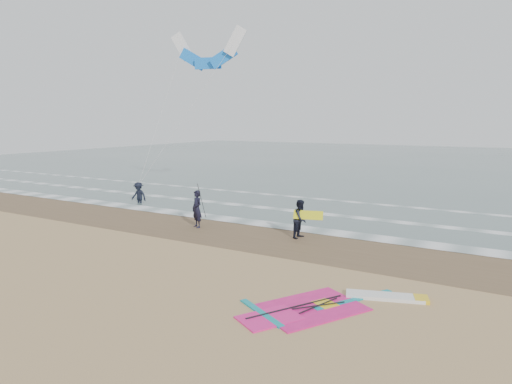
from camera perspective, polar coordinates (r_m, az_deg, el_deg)
The scene contains 11 objects.
ground at distance 15.49m, azimuth -7.53°, elevation -10.75°, with size 120.00×120.00×0.00m, color tan.
sea_water at distance 60.42m, azimuth 21.37°, elevation 3.39°, with size 120.00×80.00×0.02m, color #47605E.
wet_sand_band at distance 20.35m, azimuth 2.84°, elevation -5.87°, with size 120.00×5.00×0.01m, color brown.
foam_waterline at distance 24.28m, azimuth 7.63°, elevation -3.44°, with size 120.00×9.15×0.02m.
windsurf_rig at distance 13.45m, azimuth 9.48°, elevation -13.78°, with size 4.83×4.57×0.12m.
person_standing at distance 22.48m, azimuth -7.40°, elevation -2.12°, with size 0.67×0.44×1.84m, color black.
person_walking at distance 20.43m, azimuth 5.61°, elevation -3.36°, with size 0.84×0.65×1.73m, color black.
person_wading at distance 29.72m, azimuth -14.47°, elevation 0.23°, with size 1.10×0.63×1.70m, color black.
held_pole at distance 22.22m, azimuth -6.81°, elevation -1.11°, with size 0.17×0.86×1.82m.
carried_kiteboard at distance 20.14m, azimuth 6.54°, elevation -2.89°, with size 1.30×0.51×0.39m.
surf_kite at distance 31.79m, azimuth -6.07°, elevation 16.79°, with size 5.87×4.94×10.09m.
Camera 1 is at (8.95, -11.53, 5.19)m, focal length 32.00 mm.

